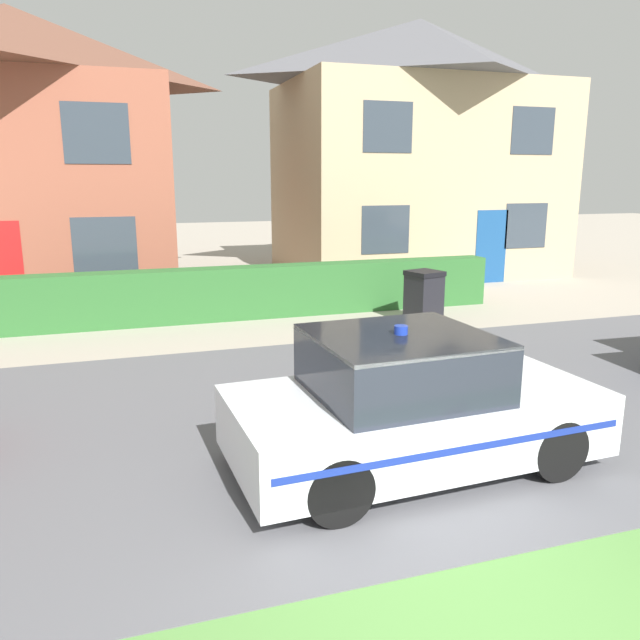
{
  "coord_description": "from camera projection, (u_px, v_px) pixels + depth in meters",
  "views": [
    {
      "loc": [
        -2.17,
        -3.06,
        3.02
      ],
      "look_at": [
        0.48,
        5.1,
        1.05
      ],
      "focal_mm": 35.0,
      "sensor_mm": 36.0,
      "label": 1
    }
  ],
  "objects": [
    {
      "name": "lawn_verge",
      "position": [
        487.0,
        639.0,
        4.17
      ],
      "size": [
        28.0,
        1.51,
        0.01
      ],
      "primitive_type": "cube",
      "color": "#568C42",
      "rests_on": "ground"
    },
    {
      "name": "garden_hedge",
      "position": [
        258.0,
        292.0,
        13.67
      ],
      "size": [
        11.06,
        0.59,
        1.13
      ],
      "primitive_type": "cube",
      "color": "#2D662D",
      "rests_on": "ground"
    },
    {
      "name": "house_right",
      "position": [
        417.0,
        148.0,
        19.64
      ],
      "size": [
        8.55,
        5.83,
        7.69
      ],
      "color": "tan",
      "rests_on": "ground"
    },
    {
      "name": "road_strip",
      "position": [
        306.0,
        415.0,
        8.08
      ],
      "size": [
        28.0,
        6.92,
        0.01
      ],
      "primitive_type": "cube",
      "color": "#5B5B60",
      "rests_on": "ground"
    },
    {
      "name": "ground_plane",
      "position": [
        488.0,
        640.0,
        4.16
      ],
      "size": [
        80.0,
        80.0,
        0.0
      ],
      "primitive_type": "plane",
      "color": "#A89E8E"
    },
    {
      "name": "wheelie_bin",
      "position": [
        424.0,
        297.0,
        13.0
      ],
      "size": [
        0.78,
        0.78,
        1.13
      ],
      "rotation": [
        0.0,
        0.0,
        0.28
      ],
      "color": "black",
      "rests_on": "ground"
    },
    {
      "name": "police_car",
      "position": [
        410.0,
        405.0,
        6.54
      ],
      "size": [
        3.94,
        2.01,
        1.54
      ],
      "rotation": [
        0.0,
        0.0,
        0.05
      ],
      "color": "black",
      "rests_on": "road_strip"
    },
    {
      "name": "house_left",
      "position": [
        19.0,
        152.0,
        16.08
      ],
      "size": [
        7.53,
        6.78,
        7.18
      ],
      "color": "#93513D",
      "rests_on": "ground"
    }
  ]
}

